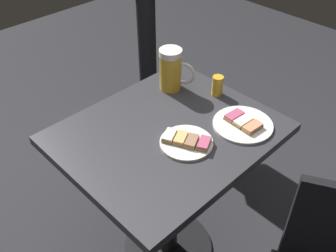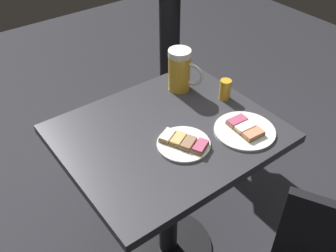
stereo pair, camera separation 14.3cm
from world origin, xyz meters
The scene contains 6 objects.
ground_plane centered at (0.00, 0.00, 0.00)m, with size 6.00×6.00×0.00m, color #28282D.
cafe_table centered at (0.00, 0.00, 0.60)m, with size 0.79×0.67×0.77m.
plate_near centered at (0.01, 0.10, 0.78)m, with size 0.19×0.19×0.03m.
plate_far centered at (-0.22, 0.18, 0.78)m, with size 0.23×0.23×0.03m.
beer_mug centered at (-0.21, -0.20, 0.86)m, with size 0.10×0.15×0.19m.
beer_glass_small centered at (-0.32, -0.03, 0.81)m, with size 0.05×0.05×0.09m, color gold.
Camera 1 is at (0.78, 0.79, 1.69)m, focal length 40.71 mm.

